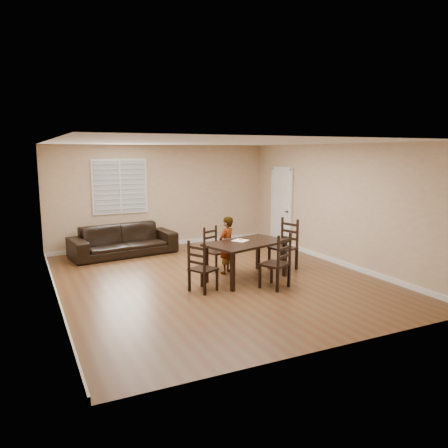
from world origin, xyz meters
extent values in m
plane|color=brown|center=(0.00, 0.00, 0.00)|extent=(7.00, 7.00, 0.00)
cube|color=#D2AE8E|center=(0.00, 3.50, 1.35)|extent=(6.00, 0.04, 2.70)
cube|color=#D2AE8E|center=(0.00, -3.50, 1.35)|extent=(6.00, 0.04, 2.70)
cube|color=#D2AE8E|center=(-3.00, 0.00, 1.35)|extent=(0.04, 7.00, 2.70)
cube|color=#D2AE8E|center=(3.00, 0.00, 1.35)|extent=(0.04, 7.00, 2.70)
cube|color=white|center=(0.00, 0.00, 2.70)|extent=(6.00, 7.00, 0.04)
cube|color=white|center=(-1.10, 3.45, 1.65)|extent=(1.40, 0.08, 1.40)
cube|color=white|center=(2.97, 2.20, 1.02)|extent=(0.06, 0.94, 2.05)
cylinder|color=#332114|center=(2.94, 1.90, 0.95)|extent=(0.06, 0.06, 0.02)
cube|color=white|center=(0.00, 3.48, 0.05)|extent=(6.00, 0.03, 0.10)
cube|color=white|center=(-2.98, 0.00, 0.05)|extent=(0.03, 7.00, 0.10)
cube|color=white|center=(2.98, 0.00, 0.05)|extent=(0.03, 7.00, 0.10)
cube|color=black|center=(0.55, -0.28, 0.74)|extent=(1.82, 1.34, 0.05)
cube|color=black|center=(-0.04, -0.85, 0.36)|extent=(0.09, 0.09, 0.72)
cube|color=black|center=(1.36, -0.43, 0.36)|extent=(0.09, 0.09, 0.72)
cube|color=black|center=(-0.26, -0.13, 0.36)|extent=(0.09, 0.09, 0.72)
cube|color=black|center=(1.14, 0.29, 0.36)|extent=(0.09, 0.09, 0.72)
cube|color=black|center=(0.29, 0.60, 0.40)|extent=(0.54, 0.52, 0.04)
cube|color=black|center=(0.22, 0.76, 0.47)|extent=(0.40, 0.19, 0.94)
cube|color=black|center=(0.18, 0.37, 0.19)|extent=(0.05, 0.05, 0.38)
cube|color=black|center=(0.52, 0.51, 0.19)|extent=(0.05, 0.05, 0.38)
cube|color=black|center=(0.05, 0.68, 0.19)|extent=(0.05, 0.05, 0.38)
cube|color=black|center=(0.39, 0.82, 0.19)|extent=(0.05, 0.05, 0.38)
cube|color=black|center=(0.76, -0.99, 0.45)|extent=(0.62, 0.60, 0.04)
cube|color=black|center=(0.85, -1.17, 0.52)|extent=(0.44, 0.24, 1.05)
cube|color=black|center=(0.86, -0.73, 0.22)|extent=(0.06, 0.06, 0.43)
cube|color=black|center=(0.49, -0.91, 0.22)|extent=(0.06, 0.06, 0.43)
cube|color=black|center=(1.03, -1.07, 0.22)|extent=(0.06, 0.06, 0.43)
cube|color=black|center=(0.66, -1.25, 0.22)|extent=(0.06, 0.06, 0.43)
cube|color=black|center=(-0.52, -0.60, 0.41)|extent=(0.55, 0.56, 0.04)
cube|color=black|center=(-0.68, -0.68, 0.48)|extent=(0.22, 0.40, 0.95)
cube|color=black|center=(-0.29, -0.69, 0.19)|extent=(0.05, 0.05, 0.39)
cube|color=black|center=(-0.45, -0.36, 0.19)|extent=(0.05, 0.05, 0.39)
cube|color=black|center=(-0.59, -0.84, 0.19)|extent=(0.05, 0.05, 0.39)
cube|color=black|center=(-0.76, -0.51, 0.19)|extent=(0.05, 0.05, 0.39)
cube|color=black|center=(1.62, 0.04, 0.47)|extent=(0.58, 0.60, 0.04)
cube|color=black|center=(1.82, 0.10, 0.55)|extent=(0.18, 0.49, 1.10)
cube|color=black|center=(1.37, 0.19, 0.22)|extent=(0.05, 0.05, 0.45)
cube|color=black|center=(1.49, -0.22, 0.22)|extent=(0.05, 0.05, 0.45)
cube|color=black|center=(1.75, 0.30, 0.22)|extent=(0.05, 0.05, 0.45)
cube|color=black|center=(1.87, -0.11, 0.22)|extent=(0.05, 0.05, 0.45)
imported|color=gray|center=(0.38, 0.29, 0.60)|extent=(0.52, 0.46, 1.20)
cube|color=white|center=(0.50, -0.10, 0.76)|extent=(0.37, 0.37, 0.00)
torus|color=#B38740|center=(0.52, -0.10, 0.78)|extent=(0.09, 0.09, 0.03)
torus|color=white|center=(0.52, -0.10, 0.79)|extent=(0.08, 0.08, 0.02)
imported|color=black|center=(-1.20, 2.83, 0.37)|extent=(2.64, 1.33, 0.74)
camera|label=1|loc=(-3.50, -7.71, 2.53)|focal=35.00mm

